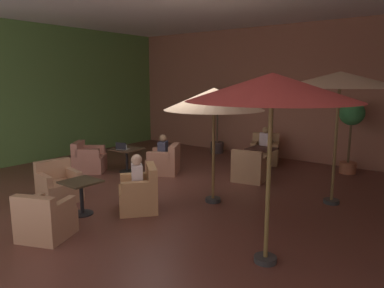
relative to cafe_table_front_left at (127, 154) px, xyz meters
The scene contains 23 objects.
ground_plane 2.49m from the cafe_table_front_left, 14.84° to the right, with size 11.23×9.90×0.02m, color brown.
wall_back_brick 5.15m from the cafe_table_front_left, 61.19° to the left, with size 11.23×0.08×4.19m, color #A5654E.
wall_left_accent 3.65m from the cafe_table_front_left, 169.02° to the right, with size 0.08×9.90×4.19m, color #598541.
cafe_table_front_left is the anchor object (origin of this frame).
armchair_front_left_north 1.08m from the cafe_table_front_left, 28.49° to the left, with size 1.08×1.08×0.80m.
armchair_front_left_east 1.07m from the cafe_table_front_left, 143.15° to the right, with size 1.07×1.05×0.84m.
cafe_table_front_right 3.72m from the cafe_table_front_left, 38.01° to the left, with size 0.72×0.72×0.65m.
armchair_front_right_north 4.15m from the cafe_table_front_left, 52.24° to the left, with size 1.03×1.02×0.89m.
armchair_front_right_east 3.37m from the cafe_table_front_left, 21.78° to the left, with size 0.88×0.87×0.81m.
cafe_table_mid_center 3.18m from the cafe_table_front_left, 57.85° to the right, with size 0.64×0.64×0.65m.
armchair_mid_center_north 2.58m from the cafe_table_front_left, 76.04° to the right, with size 0.88×0.87×0.83m.
armchair_mid_center_east 4.26m from the cafe_table_front_left, 60.20° to the right, with size 0.93×0.93×0.78m.
armchair_mid_center_south 3.05m from the cafe_table_front_left, 37.90° to the right, with size 1.06×1.05×0.88m.
patio_umbrella_tall_red 5.70m from the cafe_table_front_left, ahead, with size 2.32×2.32×2.68m.
patio_umbrella_center_beige 3.71m from the cafe_table_front_left, 10.49° to the right, with size 2.02×2.02×2.36m.
patio_umbrella_near_wall 6.04m from the cafe_table_front_left, 23.09° to the right, with size 2.27×2.27×2.61m.
potted_tree_left_corner 6.10m from the cafe_table_front_left, 35.89° to the left, with size 0.65×0.65×1.97m.
potted_tree_mid_left 3.86m from the cafe_table_front_left, 81.34° to the left, with size 0.80×0.80×2.19m.
patron_blue_shirt 3.06m from the cafe_table_front_left, 38.69° to the right, with size 0.39×0.38×0.68m.
patron_by_window 4.14m from the cafe_table_front_left, 51.72° to the left, with size 0.38×0.32×0.66m.
patron_with_friend 1.05m from the cafe_table_front_left, 28.49° to the left, with size 0.37×0.44×0.64m.
iced_drink_cup 0.22m from the cafe_table_front_left, 96.31° to the right, with size 0.08×0.08×0.11m, color white.
open_laptop 0.27m from the cafe_table_front_left, 88.47° to the right, with size 0.37×0.31×0.20m.
Camera 1 is at (4.93, -5.96, 2.53)m, focal length 33.63 mm.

